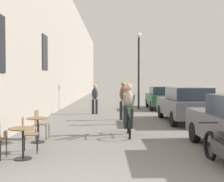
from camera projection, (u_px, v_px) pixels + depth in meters
building_facade_left at (54, 40)px, 17.76m from camera, size 0.54×68.00×8.52m
cafe_table_near at (23, 137)px, 6.75m from camera, size 0.64×0.64×0.72m
cafe_chair_near_toward_street at (28, 132)px, 7.36m from camera, size 0.45×0.45×0.89m
cafe_table_mid at (38, 125)px, 8.59m from camera, size 0.64×0.64×0.72m
cafe_chair_mid_toward_street at (40, 122)px, 9.15m from camera, size 0.40×0.40×0.89m
cyclist_on_bicycle at (129, 111)px, 9.79m from camera, size 0.52×1.76×1.74m
pedestrian_near at (127, 103)px, 12.19m from camera, size 0.37×0.28×1.59m
pedestrian_mid at (123, 98)px, 13.67m from camera, size 0.37×0.29×1.77m
pedestrian_far at (95, 97)px, 16.12m from camera, size 0.36×0.26×1.64m
street_lamp at (139, 61)px, 18.79m from camera, size 0.32×0.32×4.90m
parked_car_second at (186, 104)px, 12.86m from camera, size 1.86×4.32×1.53m
parked_car_third at (162, 97)px, 19.05m from camera, size 1.81×4.12×1.45m
parked_motorcycle at (224, 149)px, 6.03m from camera, size 0.62×2.15×0.92m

